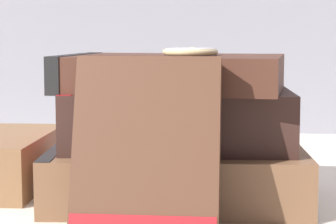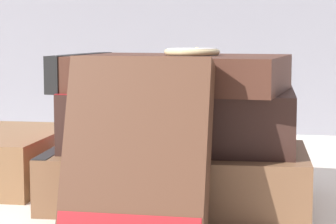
{
  "view_description": "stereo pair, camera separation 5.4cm",
  "coord_description": "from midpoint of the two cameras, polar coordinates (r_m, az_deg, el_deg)",
  "views": [
    {
      "loc": [
        0.09,
        -0.59,
        0.14
      ],
      "look_at": [
        0.04,
        -0.02,
        0.08
      ],
      "focal_mm": 75.0,
      "sensor_mm": 36.0,
      "label": 1
    },
    {
      "loc": [
        0.15,
        -0.58,
        0.14
      ],
      "look_at": [
        0.04,
        -0.02,
        0.08
      ],
      "focal_mm": 75.0,
      "sensor_mm": 36.0,
      "label": 2
    }
  ],
  "objects": [
    {
      "name": "book_flat_middle",
      "position": [
        0.61,
        3.25,
        -0.48
      ],
      "size": [
        0.2,
        0.14,
        0.05
      ],
      "rotation": [
        0.0,
        0.0,
        0.05
      ],
      "color": "#331E19",
      "rests_on": "book_flat_bottom"
    },
    {
      "name": "book_flat_top",
      "position": [
        0.59,
        2.6,
        3.17
      ],
      "size": [
        0.19,
        0.14,
        0.03
      ],
      "rotation": [
        0.0,
        0.0,
        -0.1
      ],
      "color": "#422319",
      "rests_on": "book_flat_middle"
    },
    {
      "name": "book_leaning_front",
      "position": [
        0.5,
        0.52,
        -3.26
      ],
      "size": [
        0.1,
        0.06,
        0.13
      ],
      "rotation": [
        -0.31,
        0.0,
        0.0
      ],
      "color": "#4C2D1E",
      "rests_on": "ground_plane"
    },
    {
      "name": "ground_plane",
      "position": [
        0.61,
        -0.41,
        -7.05
      ],
      "size": [
        3.0,
        3.0,
        0.0
      ],
      "primitive_type": "plane",
      "color": "beige"
    },
    {
      "name": "book_flat_bottom",
      "position": [
        0.59,
        2.89,
        -5.24
      ],
      "size": [
        0.22,
        0.15,
        0.05
      ],
      "rotation": [
        0.0,
        0.0,
        0.07
      ],
      "color": "brown",
      "rests_on": "ground_plane"
    },
    {
      "name": "pocket_watch",
      "position": [
        0.59,
        4.63,
        4.9
      ],
      "size": [
        0.05,
        0.05,
        0.01
      ],
      "color": "silver",
      "rests_on": "book_flat_top"
    }
  ]
}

